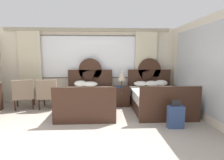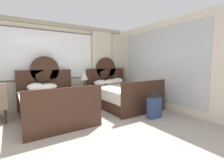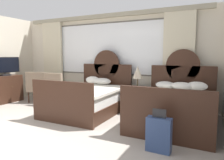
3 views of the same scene
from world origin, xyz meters
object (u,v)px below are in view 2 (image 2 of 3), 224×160
book_on_nightstand (82,87)px  suitcase_on_floor (154,108)px  bed_near_mirror (121,95)px  bed_near_window (54,104)px  table_lamp_on_nightstand (84,75)px  nightstand_between_beds (84,97)px

book_on_nightstand → suitcase_on_floor: book_on_nightstand is taller
bed_near_mirror → bed_near_window: bearing=-179.8°
bed_near_mirror → table_lamp_on_nightstand: 1.37m
nightstand_between_beds → book_on_nightstand: bearing=-128.7°
nightstand_between_beds → book_on_nightstand: (-0.09, -0.11, 0.34)m
table_lamp_on_nightstand → suitcase_on_floor: size_ratio=0.83×
nightstand_between_beds → table_lamp_on_nightstand: table_lamp_on_nightstand is taller
nightstand_between_beds → suitcase_on_floor: 2.29m
bed_near_window → book_on_nightstand: size_ratio=8.16×
nightstand_between_beds → table_lamp_on_nightstand: (0.03, 0.01, 0.70)m
bed_near_window → suitcase_on_floor: bed_near_window is taller
table_lamp_on_nightstand → suitcase_on_floor: 2.41m
bed_near_mirror → nightstand_between_beds: (-1.08, 0.58, -0.04)m
nightstand_between_beds → suitcase_on_floor: suitcase_on_floor is taller
bed_near_window → book_on_nightstand: 1.14m
book_on_nightstand → suitcase_on_floor: 2.28m
nightstand_between_beds → suitcase_on_floor: (1.08, -2.03, -0.05)m
bed_near_window → nightstand_between_beds: size_ratio=3.29×
bed_near_mirror → book_on_nightstand: bearing=157.8°
table_lamp_on_nightstand → suitcase_on_floor: (1.05, -2.03, -0.76)m
bed_near_mirror → suitcase_on_floor: size_ratio=3.19×
nightstand_between_beds → book_on_nightstand: 0.36m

